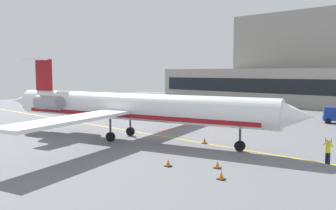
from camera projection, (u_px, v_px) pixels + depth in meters
The scene contains 11 objects.
ground at pixel (135, 137), 36.26m from camera, with size 120.00×120.00×0.11m.
terminal_building at pixel (319, 72), 70.67m from camera, with size 71.75×17.13×19.17m.
regional_jet at pixel (128, 107), 34.69m from camera, with size 33.48×28.02×8.23m.
baggage_tug at pixel (200, 104), 62.38m from camera, with size 3.95×2.18×2.14m.
pushback_tractor at pixel (166, 105), 61.35m from camera, with size 4.33×2.21×1.89m.
belt_loader at pixel (336, 116), 45.82m from camera, with size 4.20×2.99×2.12m.
marshaller at pixel (328, 151), 25.50m from camera, with size 0.82×0.34×1.92m.
safety_cone_alpha at pixel (168, 163), 24.95m from camera, with size 0.47×0.47×0.55m.
safety_cone_bravo at pixel (217, 165), 24.46m from camera, with size 0.47×0.47×0.55m.
safety_cone_charlie at pixel (221, 176), 21.91m from camera, with size 0.47×0.47×0.55m.
safety_cone_delta at pixel (205, 141), 32.95m from camera, with size 0.47×0.47×0.55m.
Camera 1 is at (26.44, -24.35, 6.73)m, focal length 37.39 mm.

